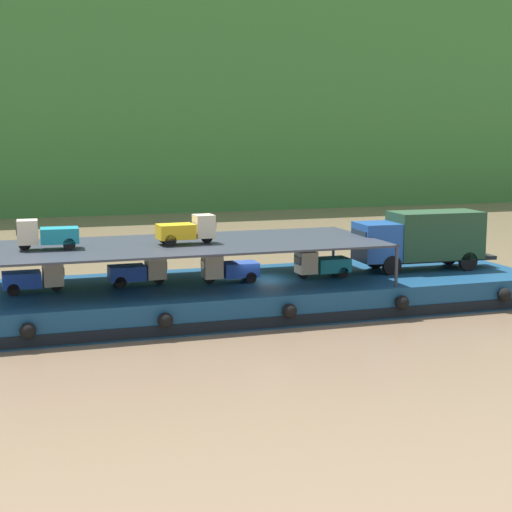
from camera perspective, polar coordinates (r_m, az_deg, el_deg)
The scene contains 11 objects.
ground_plane at distance 40.08m, azimuth 0.19°, elevation -3.80°, with size 400.00×400.00×0.00m, color #7F664C.
hillside_far_bank at distance 100.00m, azimuth -11.38°, elevation 13.32°, with size 127.09×32.31×29.58m.
cargo_barge at distance 39.90m, azimuth 0.20°, elevation -2.76°, with size 28.31×8.93×1.50m.
covered_lorry at distance 43.28m, azimuth 11.78°, elevation 1.26°, with size 7.91×2.50×3.10m.
cargo_rack at distance 38.44m, azimuth -5.19°, elevation 0.82°, with size 19.11×7.59×2.00m.
mini_truck_lower_stern at distance 37.94m, azimuth -15.59°, elevation -1.50°, with size 2.76×1.23×1.38m.
mini_truck_lower_aft at distance 38.68m, azimuth -8.41°, elevation -1.06°, with size 2.75×1.22×1.38m.
mini_truck_lower_mid at distance 38.94m, azimuth -1.95°, elevation -0.90°, with size 2.77×1.26×1.38m.
mini_truck_lower_fore at distance 40.33m, azimuth 4.70°, elevation -0.58°, with size 2.76×1.23×1.38m.
mini_truck_upper_stern at distance 37.45m, azimuth -14.74°, elevation 1.50°, with size 2.79×1.29×1.38m.
mini_truck_upper_mid at distance 38.08m, azimuth -4.96°, elevation 1.89°, with size 2.79×1.28×1.38m.
Camera 1 is at (-12.35, -37.08, 8.91)m, focal length 55.89 mm.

